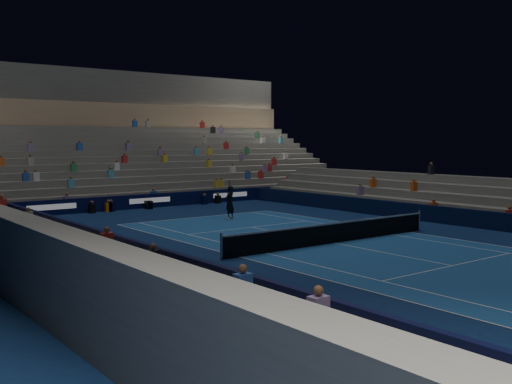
{
  "coord_description": "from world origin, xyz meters",
  "views": [
    {
      "loc": [
        -19.79,
        -19.66,
        4.83
      ],
      "look_at": [
        0.0,
        6.0,
        2.0
      ],
      "focal_mm": 41.82,
      "sensor_mm": 36.0,
      "label": 1
    }
  ],
  "objects": [
    {
      "name": "ground",
      "position": [
        0.0,
        0.0,
        0.0
      ],
      "size": [
        90.0,
        90.0,
        0.0
      ],
      "primitive_type": "plane",
      "color": "#0C204A",
      "rests_on": "ground"
    },
    {
      "name": "court_surface",
      "position": [
        0.0,
        0.0,
        0.01
      ],
      "size": [
        10.97,
        23.77,
        0.01
      ],
      "primitive_type": "cube",
      "color": "#194C8C",
      "rests_on": "ground"
    },
    {
      "name": "sponsor_barrier_far",
      "position": [
        0.0,
        18.5,
        0.5
      ],
      "size": [
        44.0,
        0.25,
        1.0
      ],
      "primitive_type": "cube",
      "color": "black",
      "rests_on": "ground"
    },
    {
      "name": "sponsor_barrier_east",
      "position": [
        9.7,
        0.0,
        0.5
      ],
      "size": [
        0.25,
        37.0,
        1.0
      ],
      "primitive_type": "cube",
      "color": "black",
      "rests_on": "ground"
    },
    {
      "name": "sponsor_barrier_west",
      "position": [
        -9.7,
        0.0,
        0.5
      ],
      "size": [
        0.25,
        37.0,
        1.0
      ],
      "primitive_type": "cube",
      "color": "black",
      "rests_on": "ground"
    },
    {
      "name": "grandstand_main",
      "position": [
        0.0,
        27.9,
        3.38
      ],
      "size": [
        44.0,
        15.2,
        11.2
      ],
      "color": "#60605B",
      "rests_on": "ground"
    },
    {
      "name": "grandstand_east",
      "position": [
        13.17,
        0.0,
        0.92
      ],
      "size": [
        5.0,
        37.0,
        2.5
      ],
      "color": "slate",
      "rests_on": "ground"
    },
    {
      "name": "grandstand_west",
      "position": [
        -13.17,
        0.0,
        0.92
      ],
      "size": [
        5.0,
        37.0,
        2.5
      ],
      "color": "slate",
      "rests_on": "ground"
    },
    {
      "name": "tennis_net",
      "position": [
        0.0,
        0.0,
        0.5
      ],
      "size": [
        12.9,
        0.1,
        1.1
      ],
      "color": "#B2B2B7",
      "rests_on": "ground"
    },
    {
      "name": "tennis_player",
      "position": [
        1.05,
        10.01,
        1.02
      ],
      "size": [
        0.87,
        0.72,
        2.04
      ],
      "primitive_type": "imported",
      "rotation": [
        0.0,
        0.0,
        3.5
      ],
      "color": "black",
      "rests_on": "ground"
    },
    {
      "name": "broadcast_camera",
      "position": [
        -0.36,
        17.88,
        0.3
      ],
      "size": [
        0.45,
        0.88,
        0.57
      ],
      "color": "black",
      "rests_on": "ground"
    }
  ]
}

